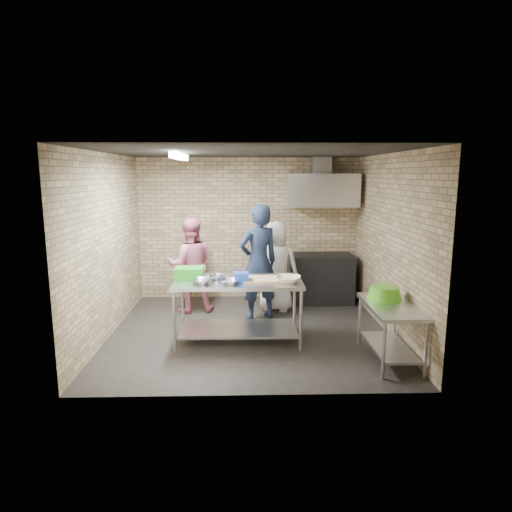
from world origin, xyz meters
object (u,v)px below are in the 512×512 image
at_px(man_navy, 258,262).
at_px(green_basin, 384,293).
at_px(woman_pink, 190,265).
at_px(woman_white, 276,266).
at_px(green_crate, 190,273).
at_px(side_counter, 390,332).
at_px(blue_tub, 241,277).
at_px(stove, 320,278).
at_px(prep_table, 238,311).
at_px(bottle_green, 344,194).

bearing_deg(man_navy, green_basin, 112.07).
relative_size(woman_pink, woman_white, 1.04).
height_order(green_crate, man_navy, man_navy).
distance_m(side_counter, blue_tub, 2.11).
distance_m(stove, green_basin, 2.57).
distance_m(prep_table, woman_white, 1.64).
bearing_deg(blue_tub, woman_white, 68.89).
bearing_deg(man_navy, side_counter, 108.05).
bearing_deg(green_crate, man_navy, 41.53).
height_order(side_counter, stove, stove).
bearing_deg(prep_table, green_crate, 170.27).
relative_size(green_basin, bottle_green, 3.07).
distance_m(man_navy, woman_pink, 1.25).
distance_m(side_counter, green_basin, 0.52).
height_order(stove, green_basin, green_basin).
relative_size(side_counter, woman_pink, 0.72).
height_order(stove, man_navy, man_navy).
relative_size(prep_table, side_counter, 1.51).
height_order(prep_table, stove, prep_table).
bearing_deg(green_basin, blue_tub, 168.47).
distance_m(stove, bottle_green, 1.65).
bearing_deg(green_basin, woman_white, 123.64).
bearing_deg(prep_table, woman_pink, 120.41).
bearing_deg(blue_tub, man_navy, 76.30).
bearing_deg(stove, prep_table, -127.10).
bearing_deg(bottle_green, green_crate, -141.41).
height_order(stove, blue_tub, blue_tub).
bearing_deg(bottle_green, side_counter, -90.00).
bearing_deg(green_crate, bottle_green, 38.59).
relative_size(prep_table, blue_tub, 9.00).
height_order(woman_pink, woman_white, woman_pink).
bearing_deg(prep_table, side_counter, -20.52).
xyz_separation_m(stove, bottle_green, (0.45, 0.24, 1.57)).
height_order(side_counter, blue_tub, blue_tub).
height_order(bottle_green, woman_white, bottle_green).
distance_m(green_crate, green_basin, 2.72).
bearing_deg(man_navy, stove, -165.51).
relative_size(stove, green_crate, 2.98).
bearing_deg(bottle_green, prep_table, -131.20).
height_order(green_basin, woman_white, woman_white).
relative_size(man_navy, woman_pink, 1.15).
bearing_deg(man_navy, woman_white, -151.98).
bearing_deg(woman_white, side_counter, 136.26).
height_order(prep_table, green_crate, green_crate).
bearing_deg(prep_table, woman_white, 65.94).
bearing_deg(bottle_green, man_navy, -143.37).
bearing_deg(green_basin, woman_pink, 145.35).
bearing_deg(stove, man_navy, -140.56).
height_order(stove, green_crate, green_crate).
xyz_separation_m(prep_table, green_basin, (1.95, -0.49, 0.38)).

